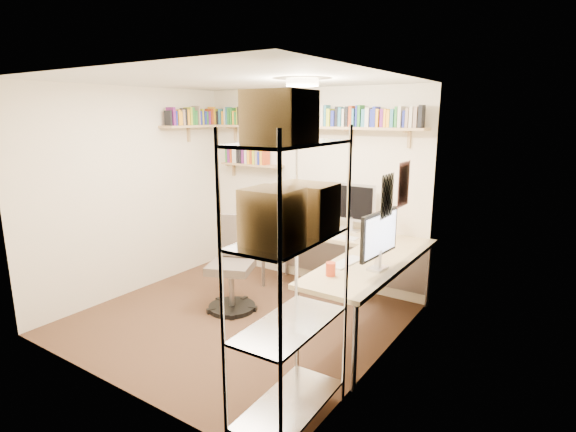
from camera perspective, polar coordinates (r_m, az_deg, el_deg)
name	(u,v)px	position (r m, az deg, el deg)	size (l,w,h in m)	color
ground	(236,319)	(5.04, -6.56, -12.86)	(3.20, 3.20, 0.00)	#422E1C
room_shell	(233,178)	(4.59, -7.00, 4.83)	(3.24, 3.04, 2.52)	#EFE1C3
wall_shelves	(275,126)	(5.82, -1.66, 11.31)	(3.12, 1.09, 0.80)	tan
corner_desk	(335,240)	(5.12, 6.03, -2.99)	(2.13, 2.05, 1.38)	#D5BC8A
office_chair	(233,270)	(5.16, -7.04, -6.88)	(0.62, 0.62, 1.07)	black
wire_rack	(288,210)	(2.86, 0.00, 0.77)	(0.48, 0.93, 2.32)	silver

